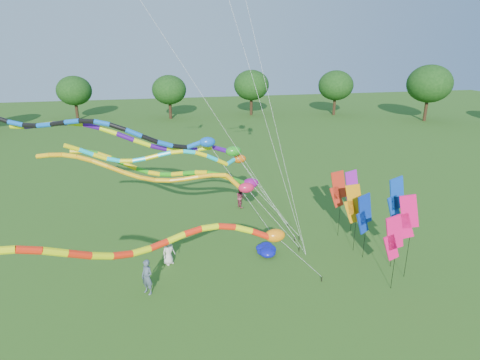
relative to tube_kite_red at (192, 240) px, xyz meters
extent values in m
plane|color=#225416|center=(4.40, -0.06, -4.02)|extent=(160.00, 160.00, 0.00)
cylinder|color=#382314|center=(43.29, 42.92, -2.89)|extent=(0.50, 0.50, 2.26)
ellipsoid|color=#10340E|center=(43.29, 42.92, 0.06)|extent=(4.77, 4.77, 4.06)
cylinder|color=#382314|center=(27.86, 45.71, -2.65)|extent=(0.50, 0.50, 2.74)
ellipsoid|color=#10340E|center=(27.86, 45.71, 0.93)|extent=(5.79, 5.79, 4.92)
cylinder|color=#382314|center=(15.21, 50.20, -2.58)|extent=(0.50, 0.50, 2.89)
ellipsoid|color=#10340E|center=(15.21, 50.20, 1.20)|extent=(6.11, 6.11, 5.19)
cylinder|color=#382314|center=(1.59, 56.27, -2.24)|extent=(0.50, 0.50, 3.57)
ellipsoid|color=#10340E|center=(1.59, 56.27, 2.43)|extent=(7.54, 7.54, 6.41)
cylinder|color=#382314|center=(-11.25, 48.51, -2.49)|extent=(0.50, 0.50, 3.06)
ellipsoid|color=#10340E|center=(-11.25, 48.51, 1.50)|extent=(6.46, 6.46, 5.49)
cylinder|color=black|center=(6.88, 1.59, -3.87)|extent=(0.05, 0.05, 0.30)
cylinder|color=silver|center=(5.43, 1.24, -2.20)|extent=(0.02, 0.02, 4.28)
ellipsoid|color=orange|center=(3.99, 0.90, -0.66)|extent=(0.99, 0.64, 0.64)
cylinder|color=#FB290D|center=(3.24, 0.82, -0.47)|extent=(0.29, 0.29, 0.89)
cylinder|color=#E0F00C|center=(2.44, 0.82, -0.13)|extent=(0.29, 0.29, 0.85)
cylinder|color=#FB290D|center=(1.65, 0.78, 0.09)|extent=(0.29, 0.29, 0.81)
cylinder|color=#E0F00C|center=(0.86, 0.69, 0.18)|extent=(0.29, 0.29, 0.78)
cylinder|color=#FB290D|center=(0.10, 0.53, 0.14)|extent=(0.29, 0.29, 0.79)
cylinder|color=#E0F00C|center=(-0.65, 0.31, 0.02)|extent=(0.29, 0.29, 0.80)
cylinder|color=#FB290D|center=(-1.39, 0.02, -0.09)|extent=(0.29, 0.29, 0.80)
cylinder|color=#E0F00C|center=(-2.11, -0.31, -0.11)|extent=(0.29, 0.29, 0.80)
cylinder|color=#FB290D|center=(-2.83, -0.67, 0.00)|extent=(0.29, 0.29, 0.83)
cylinder|color=#E0F00C|center=(-3.55, -1.04, 0.24)|extent=(0.29, 0.29, 0.86)
cylinder|color=#FB290D|center=(-4.27, -1.39, 0.58)|extent=(0.29, 0.29, 0.88)
cylinder|color=#E0F00C|center=(-5.00, -1.70, 0.94)|extent=(0.29, 0.29, 0.86)
cylinder|color=#FB290D|center=(-5.74, -1.95, 1.24)|extent=(0.29, 0.29, 0.82)
cylinder|color=#E0F00C|center=(-6.50, -2.14, 1.42)|extent=(0.29, 0.29, 0.79)
cylinder|color=black|center=(6.84, 4.90, -3.87)|extent=(0.05, 0.05, 0.30)
cylinder|color=silver|center=(5.29, 5.31, -1.85)|extent=(0.02, 0.02, 4.98)
ellipsoid|color=#DA1844|center=(3.73, 5.73, 0.05)|extent=(0.93, 0.60, 0.60)
cylinder|color=orange|center=(3.06, 6.17, 0.34)|extent=(0.27, 0.27, 1.13)
cylinder|color=#FFB10D|center=(2.33, 6.65, 0.62)|extent=(0.27, 0.27, 0.83)
cylinder|color=orange|center=(1.53, 6.86, 0.56)|extent=(0.27, 0.27, 0.84)
cylinder|color=#FFB10D|center=(0.71, 7.00, 0.45)|extent=(0.27, 0.27, 0.84)
cylinder|color=orange|center=(-0.13, 7.08, 0.37)|extent=(0.27, 0.27, 0.84)
cylinder|color=#FFB10D|center=(-0.97, 7.12, 0.38)|extent=(0.27, 0.27, 0.85)
cylinder|color=orange|center=(-1.82, 7.15, 0.54)|extent=(0.27, 0.27, 0.88)
cylinder|color=#FFB10D|center=(-2.67, 7.18, 0.82)|extent=(0.27, 0.27, 0.91)
cylinder|color=orange|center=(-3.51, 7.25, 1.18)|extent=(0.27, 0.27, 0.92)
cylinder|color=#FFB10D|center=(-4.34, 7.36, 1.55)|extent=(0.27, 0.27, 0.90)
cylinder|color=orange|center=(-5.15, 7.53, 1.83)|extent=(0.27, 0.27, 0.86)
cylinder|color=#FFB10D|center=(-5.94, 7.77, 1.99)|extent=(0.27, 0.27, 0.83)
cylinder|color=orange|center=(-6.72, 8.07, 2.00)|extent=(0.27, 0.27, 0.84)
cylinder|color=#FFB10D|center=(-7.48, 8.42, 1.90)|extent=(0.27, 0.27, 0.86)
cylinder|color=black|center=(7.05, 6.23, -3.87)|extent=(0.05, 0.05, 0.30)
cylinder|color=silver|center=(5.14, 6.59, -0.90)|extent=(0.02, 0.02, 6.89)
ellipsoid|color=#21961B|center=(3.23, 6.95, 1.95)|extent=(0.93, 0.60, 0.60)
cylinder|color=#3D0B7E|center=(2.49, 7.32, 2.01)|extent=(0.27, 0.27, 1.01)
cylinder|color=#D6EF0C|center=(1.65, 7.65, 2.03)|extent=(0.27, 0.27, 0.90)
cylinder|color=#3D0B7E|center=(0.75, 7.66, 1.98)|extent=(0.27, 0.27, 0.90)
cylinder|color=#D6EF0C|center=(-0.15, 7.64, 2.04)|extent=(0.27, 0.27, 0.92)
cylinder|color=#3D0B7E|center=(-1.06, 7.61, 2.24)|extent=(0.27, 0.27, 0.95)
cylinder|color=#D6EF0C|center=(-1.96, 7.61, 2.56)|extent=(0.27, 0.27, 0.97)
cylinder|color=#3D0B7E|center=(-2.86, 7.64, 2.94)|extent=(0.27, 0.27, 0.98)
cylinder|color=#D6EF0C|center=(-3.74, 7.73, 3.31)|extent=(0.27, 0.27, 0.95)
cylinder|color=#3D0B7E|center=(-4.61, 7.89, 3.58)|extent=(0.27, 0.27, 0.91)
cylinder|color=#D6EF0C|center=(-5.47, 8.11, 3.72)|extent=(0.27, 0.27, 0.89)
cylinder|color=#3D0B7E|center=(-6.32, 8.40, 3.71)|extent=(0.27, 0.27, 0.90)
cylinder|color=#D6EF0C|center=(-7.16, 8.73, 3.61)|extent=(0.27, 0.27, 0.91)
cylinder|color=#3D0B7E|center=(-8.00, 9.08, 3.50)|extent=(0.27, 0.27, 0.91)
cylinder|color=#D6EF0C|center=(-8.83, 9.43, 3.44)|extent=(0.27, 0.27, 0.90)
cylinder|color=black|center=(5.78, 6.35, -3.87)|extent=(0.05, 0.05, 0.30)
cylinder|color=silver|center=(3.74, 6.61, -0.58)|extent=(0.02, 0.02, 7.55)
ellipsoid|color=blue|center=(1.70, 6.87, 2.59)|extent=(0.91, 0.59, 0.59)
cylinder|color=blue|center=(0.95, 6.99, 2.44)|extent=(0.26, 0.26, 0.87)
cylinder|color=black|center=(0.13, 7.02, 2.37)|extent=(0.26, 0.26, 0.85)
cylinder|color=blue|center=(-0.70, 6.94, 2.59)|extent=(0.26, 0.26, 0.88)
cylinder|color=black|center=(-1.52, 6.89, 2.92)|extent=(0.26, 0.26, 0.91)
cylinder|color=blue|center=(-2.34, 6.88, 3.30)|extent=(0.26, 0.26, 0.90)
cylinder|color=black|center=(-3.15, 6.95, 3.65)|extent=(0.26, 0.26, 0.87)
cylinder|color=blue|center=(-3.96, 7.08, 3.88)|extent=(0.26, 0.26, 0.83)
cylinder|color=black|center=(-4.75, 7.27, 3.98)|extent=(0.26, 0.26, 0.82)
cylinder|color=blue|center=(-5.54, 7.52, 3.94)|extent=(0.26, 0.26, 0.84)
cylinder|color=black|center=(-6.32, 7.80, 3.82)|extent=(0.26, 0.26, 0.85)
cylinder|color=blue|center=(-7.10, 8.10, 3.71)|extent=(0.26, 0.26, 0.84)
cylinder|color=black|center=(-7.89, 8.38, 3.67)|extent=(0.26, 0.26, 0.83)
cylinder|color=blue|center=(-8.67, 8.63, 3.77)|extent=(0.26, 0.26, 0.84)
cylinder|color=black|center=(-9.47, 8.82, 4.00)|extent=(0.26, 0.26, 0.87)
cylinder|color=black|center=(7.27, 8.23, -3.87)|extent=(0.05, 0.05, 0.30)
cylinder|color=silver|center=(5.48, 7.83, -1.21)|extent=(0.02, 0.02, 6.25)
ellipsoid|color=#D45A0C|center=(3.70, 7.42, 1.32)|extent=(0.82, 0.52, 0.52)
cylinder|color=#0DCAE5|center=(3.08, 7.07, 1.27)|extent=(0.24, 0.24, 0.78)
cylinder|color=yellow|center=(2.49, 6.68, 1.40)|extent=(0.24, 0.24, 0.76)
cylinder|color=#0DCAE5|center=(1.87, 6.46, 1.75)|extent=(0.24, 0.24, 0.75)
cylinder|color=yellow|center=(1.22, 6.31, 2.06)|extent=(0.24, 0.24, 0.71)
cylinder|color=#0DCAE5|center=(0.57, 6.22, 2.24)|extent=(0.24, 0.24, 0.68)
cylinder|color=yellow|center=(-0.10, 6.20, 2.28)|extent=(0.24, 0.24, 0.68)
cylinder|color=#0DCAE5|center=(-0.78, 6.21, 2.20)|extent=(0.24, 0.24, 0.70)
cylinder|color=yellow|center=(-1.47, 6.25, 2.06)|extent=(0.24, 0.24, 0.70)
cylinder|color=#0DCAE5|center=(-2.15, 6.29, 1.94)|extent=(0.24, 0.24, 0.69)
cylinder|color=yellow|center=(-2.83, 6.31, 1.91)|extent=(0.24, 0.24, 0.68)
cylinder|color=#0DCAE5|center=(-3.50, 6.28, 2.02)|extent=(0.24, 0.24, 0.69)
cylinder|color=yellow|center=(-4.15, 6.19, 2.26)|extent=(0.24, 0.24, 0.72)
cylinder|color=#0DCAE5|center=(-4.80, 6.03, 2.58)|extent=(0.24, 0.24, 0.75)
cylinder|color=yellow|center=(-5.42, 5.81, 2.92)|extent=(0.24, 0.24, 0.74)
cylinder|color=black|center=(7.37, 6.30, -3.87)|extent=(0.05, 0.05, 0.30)
cylinder|color=silver|center=(5.84, 6.65, -1.95)|extent=(0.02, 0.02, 4.77)
ellipsoid|color=#890C72|center=(4.30, 7.00, -0.16)|extent=(0.98, 0.63, 0.63)
cylinder|color=#269B14|center=(3.53, 6.90, 0.06)|extent=(0.29, 0.29, 1.03)
cylinder|color=yellow|center=(2.75, 6.83, 0.41)|extent=(0.29, 0.29, 0.79)
cylinder|color=#269B14|center=(2.05, 7.09, 0.58)|extent=(0.29, 0.29, 0.76)
cylinder|color=yellow|center=(1.36, 7.40, 0.61)|extent=(0.29, 0.29, 0.77)
cylinder|color=#269B14|center=(0.67, 7.74, 0.53)|extent=(0.29, 0.29, 0.78)
cylinder|color=yellow|center=(-0.01, 8.10, 0.40)|extent=(0.29, 0.29, 0.78)
cylinder|color=#269B14|center=(-0.70, 8.44, 0.31)|extent=(0.29, 0.29, 0.77)
cylinder|color=yellow|center=(-1.39, 8.75, 0.32)|extent=(0.29, 0.29, 0.76)
cylinder|color=#269B14|center=(-2.10, 9.00, 0.48)|extent=(0.29, 0.29, 0.78)
cylinder|color=yellow|center=(-2.82, 9.19, 0.76)|extent=(0.29, 0.29, 0.82)
cylinder|color=#269B14|center=(-3.56, 9.31, 1.12)|extent=(0.29, 0.29, 0.84)
cylinder|color=yellow|center=(-4.31, 9.37, 1.46)|extent=(0.29, 0.29, 0.82)
cylinder|color=#269B14|center=(-5.07, 9.39, 1.71)|extent=(0.29, 0.29, 0.79)
cylinder|color=yellow|center=(-5.84, 9.37, 1.83)|extent=(0.29, 0.29, 0.77)
cylinder|color=black|center=(6.90, 3.94, -3.87)|extent=(0.04, 0.04, 0.30)
cylinder|color=silver|center=(5.18, 5.59, 4.22)|extent=(0.01, 0.01, 16.58)
cylinder|color=black|center=(6.90, 3.94, -3.87)|extent=(0.04, 0.04, 0.30)
cylinder|color=silver|center=(0.62, 3.35, 6.33)|extent=(0.01, 0.01, 23.75)
cylinder|color=black|center=(6.90, 3.94, -3.87)|extent=(0.04, 0.04, 0.30)
cylinder|color=silver|center=(4.67, 6.10, 4.55)|extent=(0.01, 0.01, 17.67)
cylinder|color=black|center=(10.27, 3.44, -2.16)|extent=(0.02, 0.02, 3.71)
cube|color=#0B2DA7|center=(10.06, 3.38, -0.91)|extent=(1.14, 0.36, 1.93)
cube|color=#0B2DA7|center=(9.98, 3.36, -1.71)|extent=(0.99, 0.32, 1.51)
cylinder|color=black|center=(10.11, 4.32, -2.05)|extent=(0.02, 0.02, 3.95)
cube|color=orange|center=(9.91, 4.41, -0.67)|extent=(1.09, 0.53, 1.93)
cube|color=orange|center=(9.84, 4.44, -1.47)|extent=(0.95, 0.47, 1.51)
cylinder|color=black|center=(10.13, 0.26, -2.13)|extent=(0.02, 0.02, 3.79)
cube|color=#FF0E62|center=(9.91, 0.25, -0.83)|extent=(1.16, 0.09, 1.93)
cube|color=#FF0E62|center=(9.83, 0.25, -1.63)|extent=(1.01, 0.09, 1.51)
cylinder|color=black|center=(11.20, 6.79, -2.02)|extent=(0.02, 0.02, 4.00)
cube|color=purple|center=(10.98, 6.78, -0.63)|extent=(1.16, 0.12, 1.93)
cube|color=purple|center=(10.90, 6.78, -1.43)|extent=(1.01, 0.11, 1.51)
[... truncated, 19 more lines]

